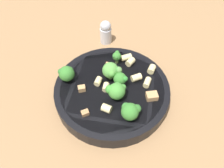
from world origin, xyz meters
TOP-DOWN VIEW (x-y plane):
  - ground_plane at (0.00, 0.00)m, footprint 2.00×2.00m
  - pasta_bowl at (0.00, 0.00)m, footprint 0.28×0.28m
  - broccoli_floret_0 at (0.03, -0.08)m, footprint 0.02×0.03m
  - broccoli_floret_1 at (0.02, -0.02)m, footprint 0.04×0.04m
  - broccoli_floret_2 at (-0.02, 0.02)m, footprint 0.04×0.04m
  - broccoli_floret_3 at (-0.08, 0.05)m, footprint 0.04×0.04m
  - broccoli_floret_4 at (-0.01, -0.01)m, footprint 0.04×0.03m
  - broccoli_floret_5 at (0.11, 0.04)m, footprint 0.04×0.04m
  - rigatoni_0 at (-0.00, -0.09)m, footprint 0.02×0.02m
  - rigatoni_1 at (0.03, 0.01)m, footprint 0.02×0.02m
  - rigatoni_2 at (-0.07, -0.05)m, footprint 0.02×0.03m
  - rigatoni_3 at (0.01, 0.01)m, footprint 0.02×0.03m
  - rigatoni_4 at (-0.04, -0.05)m, footprint 0.03×0.03m
  - rigatoni_5 at (-0.06, -0.10)m, footprint 0.02×0.02m
  - rigatoni_6 at (-0.03, 0.06)m, footprint 0.02×0.02m
  - rigatoni_7 at (0.02, -0.10)m, footprint 0.03×0.03m
  - chicken_chunk_0 at (0.01, 0.10)m, footprint 0.02×0.02m
  - chicken_chunk_1 at (-0.10, -0.02)m, footprint 0.03×0.03m
  - chicken_chunk_2 at (0.04, -0.04)m, footprint 0.03×0.03m
  - chicken_chunk_3 at (0.06, 0.05)m, footprint 0.02×0.02m
  - pepper_shaker at (0.13, -0.17)m, footprint 0.04×0.04m

SIDE VIEW (x-z plane):
  - ground_plane at x=0.00m, z-range 0.00..0.00m
  - pasta_bowl at x=0.00m, z-range 0.00..0.04m
  - pepper_shaker at x=0.13m, z-range 0.00..0.08m
  - chicken_chunk_0 at x=0.01m, z-range 0.04..0.05m
  - chicken_chunk_3 at x=0.06m, z-range 0.04..0.05m
  - chicken_chunk_1 at x=-0.10m, z-range 0.04..0.05m
  - rigatoni_3 at x=0.01m, z-range 0.04..0.05m
  - rigatoni_2 at x=-0.07m, z-range 0.04..0.05m
  - rigatoni_1 at x=0.03m, z-range 0.04..0.05m
  - rigatoni_7 at x=0.02m, z-range 0.04..0.05m
  - chicken_chunk_2 at x=0.04m, z-range 0.04..0.05m
  - rigatoni_4 at x=-0.04m, z-range 0.04..0.06m
  - rigatoni_0 at x=0.00m, z-range 0.04..0.06m
  - rigatoni_5 at x=-0.06m, z-range 0.04..0.06m
  - rigatoni_6 at x=-0.03m, z-range 0.04..0.06m
  - broccoli_floret_0 at x=0.03m, z-range 0.04..0.08m
  - broccoli_floret_5 at x=0.11m, z-range 0.04..0.08m
  - broccoli_floret_3 at x=-0.08m, z-range 0.04..0.08m
  - broccoli_floret_4 at x=-0.01m, z-range 0.04..0.08m
  - broccoli_floret_2 at x=-0.02m, z-range 0.04..0.09m
  - broccoli_floret_1 at x=0.02m, z-range 0.04..0.09m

